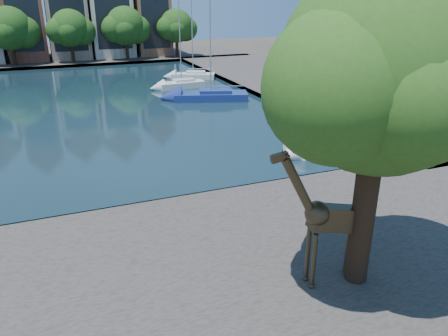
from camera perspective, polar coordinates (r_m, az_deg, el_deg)
name	(u,v)px	position (r m, az deg, el deg)	size (l,w,h in m)	color
ground	(109,216)	(21.96, -14.79, -6.13)	(160.00, 160.00, 0.00)	#38332B
water_basin	(73,106)	(44.62, -19.10, 7.72)	(38.00, 50.00, 0.08)	black
near_quay	(137,300)	(15.94, -11.25, -16.54)	(50.00, 14.00, 0.50)	#453F3B
far_quay	(59,60)	(76.10, -20.80, 13.11)	(60.00, 16.00, 0.50)	#453F3B
right_quay	(300,85)	(51.96, 9.87, 10.69)	(14.00, 52.00, 0.50)	#453F3B
plane_tree	(385,78)	(14.23, 20.25, 10.97)	(8.32, 6.40, 10.62)	#332114
townhouse_center	(22,5)	(75.49, -24.84, 18.72)	(5.44, 9.18, 16.93)	brown
townhouse_east_inner	(65,9)	(75.57, -20.00, 18.90)	(5.94, 9.18, 15.79)	tan
townhouse_east_mid	(108,6)	(76.16, -14.89, 19.73)	(6.43, 9.18, 16.65)	beige
townhouse_east_end	(149,12)	(77.33, -9.77, 19.40)	(5.44, 9.18, 14.43)	#8B5E42
far_tree_mid_west	(10,30)	(70.23, -26.13, 15.88)	(7.80, 6.00, 8.00)	#332114
far_tree_mid_east	(71,30)	(70.22, -19.39, 16.69)	(7.02, 5.40, 7.52)	#332114
far_tree_east	(126,27)	(71.11, -12.69, 17.50)	(7.54, 5.80, 7.84)	#332114
far_tree_far_east	(177,27)	(72.88, -6.18, 17.84)	(6.76, 5.20, 7.36)	#332114
giraffe_statue	(329,219)	(15.19, 13.57, -6.43)	(3.56, 0.72, 5.08)	#3D311E
sailboat_right_a	(321,141)	(30.76, 12.54, 3.46)	(5.89, 3.63, 10.48)	silver
sailboat_right_b	(211,94)	(44.26, -1.71, 9.61)	(7.67, 4.66, 11.77)	navy
sailboat_right_c	(181,83)	(50.30, -5.58, 10.98)	(5.23, 2.12, 9.19)	silver
sailboat_right_d	(193,75)	(55.85, -4.05, 12.09)	(5.59, 3.87, 9.41)	silver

